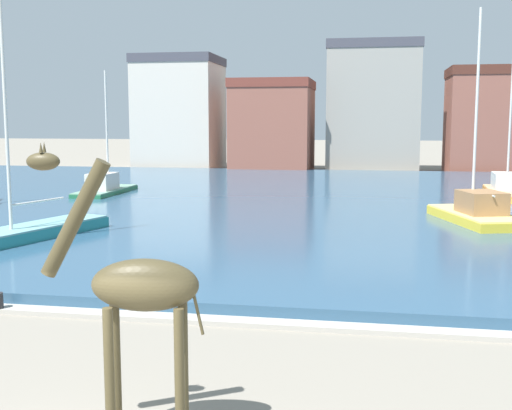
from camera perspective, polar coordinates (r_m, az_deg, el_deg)
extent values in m
cube|color=#2D5170|center=(35.69, 4.64, 0.31)|extent=(82.31, 42.14, 0.39)
cube|color=#ADA89E|center=(15.04, -3.31, -10.20)|extent=(82.31, 0.50, 0.12)
cylinder|color=#4C4228|center=(9.73, -12.84, -14.55)|extent=(0.15, 0.15, 2.00)
cylinder|color=#4C4228|center=(10.07, -12.28, -13.76)|extent=(0.15, 0.15, 2.00)
cylinder|color=#4C4228|center=(9.53, -6.78, -14.88)|extent=(0.15, 0.15, 2.00)
cylinder|color=#4C4228|center=(9.88, -6.44, -14.05)|extent=(0.15, 0.15, 2.00)
ellipsoid|color=#4C4228|center=(9.39, -9.78, -6.99)|extent=(1.62, 0.80, 0.77)
cylinder|color=#4C4228|center=(9.45, -15.68, -1.15)|extent=(1.07, 0.36, 1.71)
ellipsoid|color=#4C4228|center=(9.51, -18.32, 3.68)|extent=(0.51, 0.32, 0.26)
cone|color=#4C4228|center=(9.44, -18.50, 4.87)|extent=(0.05, 0.05, 0.15)
cone|color=#4C4228|center=(9.56, -18.23, 4.90)|extent=(0.05, 0.05, 0.15)
cylinder|color=#4C4228|center=(9.36, -5.27, -8.99)|extent=(0.22, 0.08, 0.81)
cube|color=#236B42|center=(38.91, -13.15, 0.89)|extent=(1.86, 5.72, 0.60)
ellipsoid|color=#236B42|center=(41.40, -11.68, 1.31)|extent=(1.67, 2.00, 0.57)
cube|color=gray|center=(38.87, -13.17, 1.37)|extent=(1.83, 5.60, 0.06)
cube|color=silver|center=(38.43, -13.44, 2.05)|extent=(1.30, 2.00, 0.95)
cylinder|color=silver|center=(39.06, -13.07, 6.45)|extent=(0.12, 0.12, 6.93)
cylinder|color=silver|center=(38.27, -13.54, 2.57)|extent=(0.08, 2.00, 0.08)
cube|color=orange|center=(39.95, 21.17, 0.74)|extent=(2.21, 7.07, 0.59)
cube|color=#E2A56E|center=(39.91, 21.19, 1.20)|extent=(2.17, 6.93, 0.06)
cube|color=silver|center=(40.38, 21.13, 1.99)|extent=(1.41, 2.51, 0.95)
cylinder|color=silver|center=(39.19, 21.55, 6.44)|extent=(0.12, 0.12, 7.38)
cylinder|color=silver|center=(40.52, 21.12, 2.53)|extent=(0.22, 2.44, 0.08)
cube|color=teal|center=(24.59, -19.83, -2.88)|extent=(3.70, 7.49, 0.78)
cube|color=#6EA5A8|center=(24.53, -19.87, -1.91)|extent=(3.63, 7.34, 0.06)
cylinder|color=silver|center=(23.86, -21.31, 8.30)|extent=(0.12, 0.12, 8.79)
cylinder|color=silver|center=(24.91, -18.74, 0.29)|extent=(0.82, 2.48, 0.08)
cube|color=gold|center=(28.68, 18.88, -1.45)|extent=(3.66, 5.91, 0.75)
ellipsoid|color=gold|center=(31.05, 16.84, -0.72)|extent=(2.44, 2.41, 0.71)
cube|color=#DFCD77|center=(28.63, 18.92, -0.65)|extent=(3.59, 5.79, 0.06)
cube|color=#9E7047|center=(28.20, 19.31, 0.22)|extent=(2.02, 2.29, 0.92)
cylinder|color=silver|center=(28.75, 18.92, 7.81)|extent=(0.12, 0.12, 8.49)
cylinder|color=silver|center=(28.03, 19.47, 0.96)|extent=(0.62, 1.87, 0.08)
cube|color=beige|center=(63.16, -6.76, 7.72)|extent=(7.55, 7.17, 9.93)
cube|color=#42424C|center=(63.42, -6.84, 12.58)|extent=(7.70, 7.31, 0.80)
cube|color=#8E5142|center=(59.75, 1.51, 6.63)|extent=(7.06, 7.55, 7.52)
cube|color=brown|center=(59.83, 1.53, 10.62)|extent=(7.20, 7.70, 0.80)
cube|color=gray|center=(60.57, 10.30, 8.14)|extent=(8.19, 5.88, 10.94)
cube|color=#42424C|center=(60.94, 10.44, 13.67)|extent=(8.35, 6.00, 0.80)
cube|color=#8E5142|center=(60.97, 20.11, 6.65)|extent=(7.60, 6.43, 8.47)
cube|color=#51281E|center=(61.11, 20.31, 10.99)|extent=(7.75, 6.56, 0.80)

